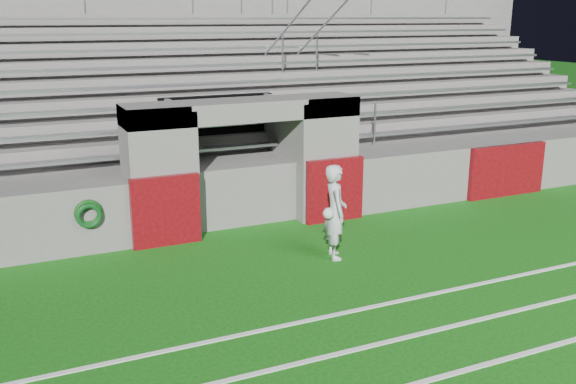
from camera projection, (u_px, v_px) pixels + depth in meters
name	position (u px, v px, depth m)	size (l,w,h in m)	color
ground	(323.00, 286.00, 10.35)	(90.00, 90.00, 0.00)	#10530D
stadium_structure	(184.00, 122.00, 16.93)	(26.00, 8.48, 5.42)	#5E5B59
goalkeeper_with_ball	(335.00, 212.00, 11.36)	(0.59, 0.70, 1.71)	#B7BEC2
hose_coil	(89.00, 214.00, 11.42)	(0.50, 0.14, 0.52)	#0D410F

